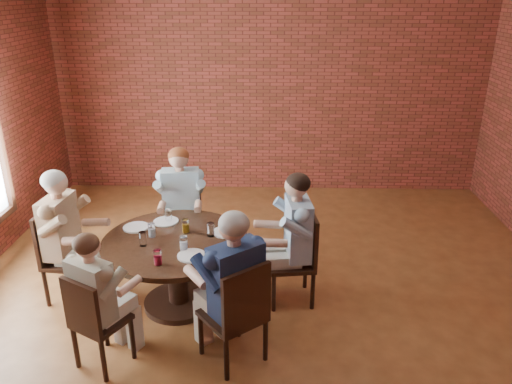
{
  "coord_description": "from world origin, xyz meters",
  "views": [
    {
      "loc": [
        0.01,
        -4.09,
        3.0
      ],
      "look_at": [
        -0.14,
        1.0,
        0.93
      ],
      "focal_mm": 35.0,
      "sensor_mm": 36.0,
      "label": 1
    }
  ],
  "objects_px": {
    "dining_table": "(176,259)",
    "chair_a": "(300,254)",
    "diner_a": "(291,239)",
    "diner_d": "(98,301)",
    "diner_b": "(181,206)",
    "chair_b": "(183,216)",
    "chair_c": "(61,252)",
    "diner_e": "(232,288)",
    "smartphone": "(201,257)",
    "diner_c": "(67,237)",
    "chair_e": "(239,312)",
    "chair_d": "(94,320)"
  },
  "relations": [
    {
      "from": "dining_table",
      "to": "chair_a",
      "type": "bearing_deg",
      "value": 7.19
    },
    {
      "from": "diner_a",
      "to": "diner_d",
      "type": "distance_m",
      "value": 1.91
    },
    {
      "from": "diner_d",
      "to": "diner_b",
      "type": "bearing_deg",
      "value": -72.63
    },
    {
      "from": "chair_b",
      "to": "diner_d",
      "type": "bearing_deg",
      "value": -107.18
    },
    {
      "from": "chair_c",
      "to": "diner_e",
      "type": "bearing_deg",
      "value": -110.0
    },
    {
      "from": "chair_a",
      "to": "chair_b",
      "type": "relative_size",
      "value": 1.01
    },
    {
      "from": "diner_a",
      "to": "diner_e",
      "type": "distance_m",
      "value": 1.05
    },
    {
      "from": "chair_a",
      "to": "smartphone",
      "type": "xyz_separation_m",
      "value": [
        -0.93,
        -0.5,
        0.23
      ]
    },
    {
      "from": "chair_c",
      "to": "diner_c",
      "type": "xyz_separation_m",
      "value": [
        0.09,
        -0.01,
        0.18
      ]
    },
    {
      "from": "chair_a",
      "to": "chair_c",
      "type": "relative_size",
      "value": 0.99
    },
    {
      "from": "chair_e",
      "to": "diner_a",
      "type": "bearing_deg",
      "value": -154.11
    },
    {
      "from": "diner_a",
      "to": "diner_e",
      "type": "bearing_deg",
      "value": -37.41
    },
    {
      "from": "diner_b",
      "to": "chair_a",
      "type": "bearing_deg",
      "value": -37.19
    },
    {
      "from": "chair_c",
      "to": "diner_d",
      "type": "relative_size",
      "value": 0.77
    },
    {
      "from": "chair_a",
      "to": "diner_c",
      "type": "height_order",
      "value": "diner_c"
    },
    {
      "from": "diner_b",
      "to": "smartphone",
      "type": "xyz_separation_m",
      "value": [
        0.4,
        -1.3,
        0.07
      ]
    },
    {
      "from": "chair_a",
      "to": "diner_c",
      "type": "distance_m",
      "value": 2.35
    },
    {
      "from": "chair_b",
      "to": "diner_b",
      "type": "height_order",
      "value": "diner_b"
    },
    {
      "from": "diner_b",
      "to": "chair_e",
      "type": "distance_m",
      "value": 1.96
    },
    {
      "from": "diner_b",
      "to": "diner_c",
      "type": "distance_m",
      "value": 1.31
    },
    {
      "from": "dining_table",
      "to": "diner_c",
      "type": "relative_size",
      "value": 1.02
    },
    {
      "from": "diner_d",
      "to": "chair_e",
      "type": "relative_size",
      "value": 1.28
    },
    {
      "from": "chair_b",
      "to": "diner_e",
      "type": "xyz_separation_m",
      "value": [
        0.72,
        -1.81,
        0.19
      ]
    },
    {
      "from": "chair_b",
      "to": "chair_c",
      "type": "bearing_deg",
      "value": -146.32
    },
    {
      "from": "chair_b",
      "to": "chair_d",
      "type": "xyz_separation_m",
      "value": [
        -0.41,
        -1.98,
        -0.03
      ]
    },
    {
      "from": "dining_table",
      "to": "chair_e",
      "type": "height_order",
      "value": "chair_e"
    },
    {
      "from": "diner_e",
      "to": "smartphone",
      "type": "distance_m",
      "value": 0.52
    },
    {
      "from": "chair_a",
      "to": "chair_d",
      "type": "bearing_deg",
      "value": -65.3
    },
    {
      "from": "chair_b",
      "to": "dining_table",
      "type": "bearing_deg",
      "value": -90.0
    },
    {
      "from": "chair_a",
      "to": "chair_b",
      "type": "bearing_deg",
      "value": -130.73
    },
    {
      "from": "diner_c",
      "to": "chair_e",
      "type": "xyz_separation_m",
      "value": [
        1.78,
        -0.96,
        -0.17
      ]
    },
    {
      "from": "diner_c",
      "to": "chair_d",
      "type": "relative_size",
      "value": 1.56
    },
    {
      "from": "diner_c",
      "to": "chair_e",
      "type": "bearing_deg",
      "value": -112.08
    },
    {
      "from": "chair_c",
      "to": "diner_e",
      "type": "distance_m",
      "value": 2.03
    },
    {
      "from": "chair_b",
      "to": "diner_c",
      "type": "bearing_deg",
      "value": -143.44
    },
    {
      "from": "chair_a",
      "to": "diner_b",
      "type": "distance_m",
      "value": 1.56
    },
    {
      "from": "dining_table",
      "to": "chair_a",
      "type": "height_order",
      "value": "chair_a"
    },
    {
      "from": "chair_a",
      "to": "chair_d",
      "type": "height_order",
      "value": "chair_a"
    },
    {
      "from": "chair_d",
      "to": "smartphone",
      "type": "distance_m",
      "value": 1.04
    },
    {
      "from": "dining_table",
      "to": "smartphone",
      "type": "xyz_separation_m",
      "value": [
        0.3,
        -0.35,
        0.23
      ]
    },
    {
      "from": "diner_e",
      "to": "diner_d",
      "type": "bearing_deg",
      "value": -33.08
    },
    {
      "from": "diner_d",
      "to": "diner_e",
      "type": "bearing_deg",
      "value": -145.29
    },
    {
      "from": "chair_c",
      "to": "chair_e",
      "type": "height_order",
      "value": "chair_e"
    },
    {
      "from": "dining_table",
      "to": "diner_c",
      "type": "distance_m",
      "value": 1.13
    },
    {
      "from": "chair_b",
      "to": "diner_d",
      "type": "xyz_separation_m",
      "value": [
        -0.37,
        -1.91,
        0.11
      ]
    },
    {
      "from": "dining_table",
      "to": "smartphone",
      "type": "relative_size",
      "value": 10.49
    },
    {
      "from": "chair_e",
      "to": "smartphone",
      "type": "xyz_separation_m",
      "value": [
        -0.37,
        0.49,
        0.23
      ]
    },
    {
      "from": "diner_d",
      "to": "smartphone",
      "type": "bearing_deg",
      "value": -117.28
    },
    {
      "from": "chair_d",
      "to": "chair_e",
      "type": "relative_size",
      "value": 0.91
    },
    {
      "from": "dining_table",
      "to": "diner_e",
      "type": "xyz_separation_m",
      "value": [
        0.61,
        -0.76,
        0.18
      ]
    }
  ]
}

